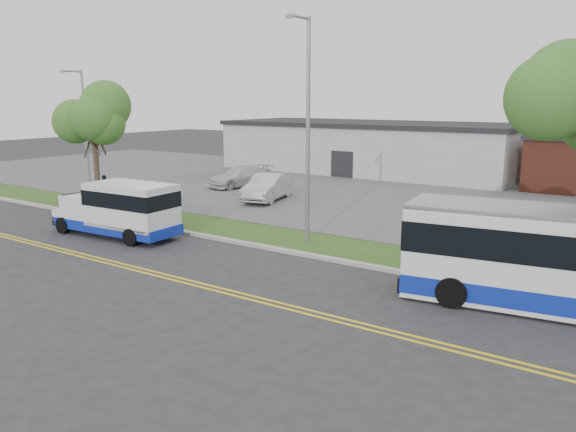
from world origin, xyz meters
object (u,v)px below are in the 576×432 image
Objects in this scene: pedestrian at (105,189)px; parked_car_b at (240,176)px; streetlight_far at (84,127)px; shuttle_bus at (122,208)px; parked_car_a at (267,187)px; streetlight_near at (307,125)px; tree_west at (93,120)px.

pedestrian is 0.34× the size of parked_car_b.
streetlight_far is 1.18× the size of shuttle_bus.
shuttle_bus is (11.20, -6.34, -3.12)m from streetlight_far.
shuttle_bus is at bearing -105.44° from parked_car_a.
streetlight_near is at bearing -8.05° from streetlight_far.
streetlight_far is at bearing -113.73° from parked_car_b.
streetlight_near reaches higher than parked_car_b.
pedestrian is at bearing -21.70° from streetlight_far.
pedestrian is (-15.44, 1.27, -4.29)m from streetlight_near.
pedestrian is 9.96m from parked_car_b.
parked_car_a is at bearing -19.82° from parked_car_b.
streetlight_far reaches higher than pedestrian.
tree_west is 0.86× the size of streetlight_far.
parked_car_b is (6.40, 8.13, -3.65)m from streetlight_far.
parked_car_b is at bearing -148.29° from pedestrian.
streetlight_near is at bearing -26.15° from parked_car_b.
tree_west is at bearing 77.30° from pedestrian.
shuttle_bus reaches higher than pedestrian.
parked_car_a is (7.33, 6.98, -4.21)m from tree_west.
tree_west is at bearing 146.65° from shuttle_bus.
parked_car_a is at bearing 22.82° from streetlight_far.
parked_car_a is at bearing 85.81° from shuttle_bus.
shuttle_bus is 1.37× the size of parked_car_a.
tree_west is at bearing -28.98° from streetlight_far.
shuttle_bus is 11.12m from parked_car_a.
shuttle_bus is 9.10m from pedestrian.
tree_west is 0.73× the size of streetlight_near.
tree_west is 1.40× the size of parked_car_a.
parked_car_b is at bearing 76.93° from tree_west.
streetlight_far is 5.21m from pedestrian.
streetlight_near is 9.45m from shuttle_bus.
shuttle_bus reaches higher than parked_car_b.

